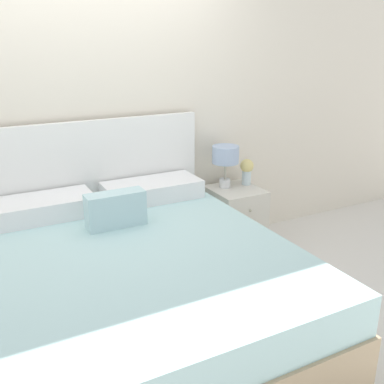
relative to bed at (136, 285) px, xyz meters
The scene contains 6 objects.
ground_plane 1.04m from the bed, 90.00° to the left, with size 12.00×12.00×0.00m, color silver.
wall_back 1.43m from the bed, 90.00° to the left, with size 8.00×0.06×2.60m.
bed is the anchor object (origin of this frame).
nightstand 1.44m from the bed, 31.15° to the left, with size 0.43×0.47×0.57m.
table_lamp 1.52m from the bed, 35.35° to the left, with size 0.23×0.23×0.37m.
flower_vase 1.64m from the bed, 30.25° to the left, with size 0.12×0.12×0.23m.
Camera 1 is at (-0.85, -3.37, 1.82)m, focal length 42.00 mm.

